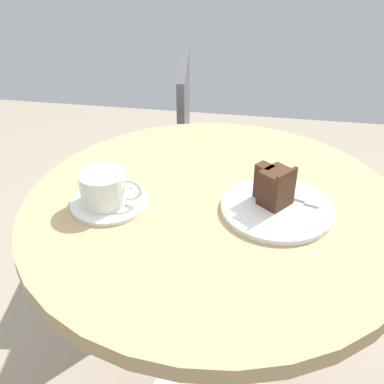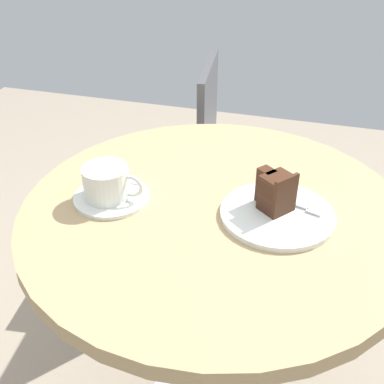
{
  "view_description": "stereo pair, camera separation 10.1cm",
  "coord_description": "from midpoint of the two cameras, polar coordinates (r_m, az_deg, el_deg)",
  "views": [
    {
      "loc": [
        0.09,
        -0.86,
        1.35
      ],
      "look_at": [
        -0.05,
        -0.02,
        0.8
      ],
      "focal_mm": 45.0,
      "sensor_mm": 36.0,
      "label": 1
    },
    {
      "loc": [
        0.19,
        -0.83,
        1.35
      ],
      "look_at": [
        -0.05,
        -0.02,
        0.8
      ],
      "focal_mm": 45.0,
      "sensor_mm": 36.0,
      "label": 2
    }
  ],
  "objects": [
    {
      "name": "saucer",
      "position": [
        1.07,
        -6.85,
        -0.67
      ],
      "size": [
        0.17,
        0.17,
        0.01
      ],
      "color": "silver",
      "rests_on": "cafe_table"
    },
    {
      "name": "fork",
      "position": [
        1.05,
        15.4,
        -1.75
      ],
      "size": [
        0.13,
        0.05,
        0.0
      ],
      "rotation": [
        0.0,
        0.0,
        5.98
      ],
      "color": "silver",
      "rests_on": "cake_plate"
    },
    {
      "name": "coffee_cup",
      "position": [
        1.04,
        -7.34,
        1.13
      ],
      "size": [
        0.14,
        0.1,
        0.07
      ],
      "color": "silver",
      "rests_on": "saucer"
    },
    {
      "name": "cake_slice",
      "position": [
        1.01,
        12.7,
        -0.08
      ],
      "size": [
        0.09,
        0.08,
        0.09
      ],
      "rotation": [
        0.0,
        0.0,
        2.47
      ],
      "color": "#422619",
      "rests_on": "cake_plate"
    },
    {
      "name": "napkin",
      "position": [
        1.03,
        12.69,
        -2.73
      ],
      "size": [
        0.19,
        0.19,
        0.0
      ],
      "rotation": [
        0.0,
        0.0,
        5.29
      ],
      "color": "silver",
      "rests_on": "cafe_table"
    },
    {
      "name": "cake_plate",
      "position": [
        1.03,
        12.86,
        -2.74
      ],
      "size": [
        0.24,
        0.24,
        0.01
      ],
      "color": "silver",
      "rests_on": "cafe_table"
    },
    {
      "name": "teaspoon",
      "position": [
        1.1,
        -5.47,
        1.06
      ],
      "size": [
        0.1,
        0.04,
        0.0
      ],
      "rotation": [
        0.0,
        0.0,
        0.29
      ],
      "color": "silver",
      "rests_on": "saucer"
    },
    {
      "name": "cafe_table",
      "position": [
        1.11,
        5.19,
        -6.9
      ],
      "size": [
        0.84,
        0.84,
        0.76
      ],
      "color": "tan",
      "rests_on": "ground"
    },
    {
      "name": "cafe_chair",
      "position": [
        1.77,
        0.49,
        4.31
      ],
      "size": [
        0.42,
        0.42,
        0.85
      ],
      "rotation": [
        0.0,
        0.0,
        4.83
      ],
      "color": "#4C4C51",
      "rests_on": "ground"
    }
  ]
}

